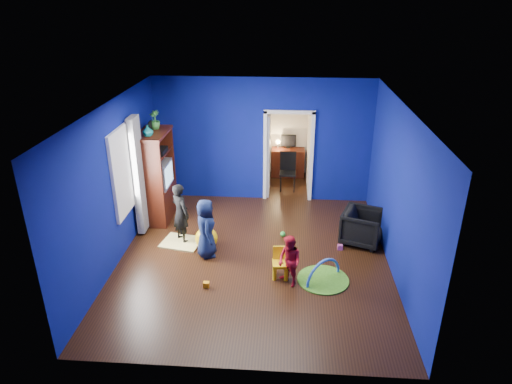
# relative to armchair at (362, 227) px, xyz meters

# --- Properties ---
(floor) EXTENTS (5.00, 5.50, 0.01)m
(floor) POSITION_rel_armchair_xyz_m (-2.10, -0.76, -0.35)
(floor) COLOR black
(floor) RESTS_ON ground
(ceiling) EXTENTS (5.00, 5.50, 0.01)m
(ceiling) POSITION_rel_armchair_xyz_m (-2.10, -0.76, 2.55)
(ceiling) COLOR white
(ceiling) RESTS_ON wall_back
(wall_back) EXTENTS (5.00, 0.02, 2.90)m
(wall_back) POSITION_rel_armchair_xyz_m (-2.10, 1.99, 1.10)
(wall_back) COLOR navy
(wall_back) RESTS_ON floor
(wall_front) EXTENTS (5.00, 0.02, 2.90)m
(wall_front) POSITION_rel_armchair_xyz_m (-2.10, -3.51, 1.10)
(wall_front) COLOR navy
(wall_front) RESTS_ON floor
(wall_left) EXTENTS (0.02, 5.50, 2.90)m
(wall_left) POSITION_rel_armchair_xyz_m (-4.60, -0.76, 1.10)
(wall_left) COLOR navy
(wall_left) RESTS_ON floor
(wall_right) EXTENTS (0.02, 5.50, 2.90)m
(wall_right) POSITION_rel_armchair_xyz_m (0.40, -0.76, 1.10)
(wall_right) COLOR navy
(wall_right) RESTS_ON floor
(alcove) EXTENTS (1.00, 1.75, 2.50)m
(alcove) POSITION_rel_armchair_xyz_m (-1.50, 2.87, 0.90)
(alcove) COLOR silver
(alcove) RESTS_ON floor
(armchair) EXTENTS (0.98, 0.96, 0.70)m
(armchair) POSITION_rel_armchair_xyz_m (0.00, 0.00, 0.00)
(armchair) COLOR black
(armchair) RESTS_ON floor
(child_black) EXTENTS (0.53, 0.52, 1.24)m
(child_black) POSITION_rel_armchair_xyz_m (-3.59, -0.18, 0.27)
(child_black) COLOR black
(child_black) RESTS_ON floor
(child_navy) EXTENTS (0.51, 0.64, 1.15)m
(child_navy) POSITION_rel_armchair_xyz_m (-3.00, -0.70, 0.23)
(child_navy) COLOR #10193C
(child_navy) RESTS_ON floor
(toddler_red) EXTENTS (0.55, 0.56, 0.91)m
(toddler_red) POSITION_rel_armchair_xyz_m (-1.44, -1.52, 0.11)
(toddler_red) COLOR red
(toddler_red) RESTS_ON floor
(vase) EXTENTS (0.26, 0.26, 0.23)m
(vase) POSITION_rel_armchair_xyz_m (-4.31, 0.52, 1.72)
(vase) COLOR #0B4B5F
(vase) RESTS_ON tv_armoire
(potted_plant) EXTENTS (0.29, 0.29, 0.39)m
(potted_plant) POSITION_rel_armchair_xyz_m (-4.31, 1.04, 1.81)
(potted_plant) COLOR #398C32
(potted_plant) RESTS_ON tv_armoire
(tv_armoire) EXTENTS (0.58, 1.14, 1.96)m
(tv_armoire) POSITION_rel_armchair_xyz_m (-4.31, 0.82, 0.63)
(tv_armoire) COLOR #380E09
(tv_armoire) RESTS_ON floor
(crt_tv) EXTENTS (0.46, 0.70, 0.54)m
(crt_tv) POSITION_rel_armchair_xyz_m (-4.27, 0.82, 0.67)
(crt_tv) COLOR silver
(crt_tv) RESTS_ON tv_armoire
(yellow_blanket) EXTENTS (0.85, 0.73, 0.03)m
(yellow_blanket) POSITION_rel_armchair_xyz_m (-3.59, -0.28, -0.33)
(yellow_blanket) COLOR #F2E07A
(yellow_blanket) RESTS_ON floor
(hopper_ball) EXTENTS (0.44, 0.44, 0.44)m
(hopper_ball) POSITION_rel_armchair_xyz_m (-3.05, -0.45, -0.13)
(hopper_ball) COLOR yellow
(hopper_ball) RESTS_ON floor
(kid_chair) EXTENTS (0.30, 0.30, 0.50)m
(kid_chair) POSITION_rel_armchair_xyz_m (-1.59, -1.32, -0.10)
(kid_chair) COLOR yellow
(kid_chair) RESTS_ON floor
(play_mat) EXTENTS (0.90, 0.90, 0.02)m
(play_mat) POSITION_rel_armchair_xyz_m (-0.84, -1.37, -0.34)
(play_mat) COLOR green
(play_mat) RESTS_ON floor
(toy_arch) EXTENTS (0.64, 0.57, 0.80)m
(toy_arch) POSITION_rel_armchair_xyz_m (-0.84, -1.37, -0.33)
(toy_arch) COLOR #3F8CD8
(toy_arch) RESTS_ON floor
(window_left) EXTENTS (0.03, 0.95, 1.55)m
(window_left) POSITION_rel_armchair_xyz_m (-4.58, -0.41, 1.20)
(window_left) COLOR white
(window_left) RESTS_ON wall_left
(curtain) EXTENTS (0.14, 0.42, 2.40)m
(curtain) POSITION_rel_armchair_xyz_m (-4.47, 0.14, 0.90)
(curtain) COLOR slate
(curtain) RESTS_ON floor
(doorway) EXTENTS (1.16, 0.10, 2.10)m
(doorway) POSITION_rel_armchair_xyz_m (-1.50, 1.99, 0.70)
(doorway) COLOR white
(doorway) RESTS_ON floor
(study_desk) EXTENTS (0.88, 0.44, 0.75)m
(study_desk) POSITION_rel_armchair_xyz_m (-1.50, 3.50, 0.03)
(study_desk) COLOR #3D140A
(study_desk) RESTS_ON floor
(desk_monitor) EXTENTS (0.40, 0.05, 0.32)m
(desk_monitor) POSITION_rel_armchair_xyz_m (-1.50, 3.62, 0.60)
(desk_monitor) COLOR black
(desk_monitor) RESTS_ON study_desk
(desk_lamp) EXTENTS (0.14, 0.14, 0.14)m
(desk_lamp) POSITION_rel_armchair_xyz_m (-1.78, 3.56, 0.58)
(desk_lamp) COLOR #FFD88C
(desk_lamp) RESTS_ON study_desk
(folding_chair) EXTENTS (0.40, 0.40, 0.92)m
(folding_chair) POSITION_rel_armchair_xyz_m (-1.50, 2.54, 0.11)
(folding_chair) COLOR black
(folding_chair) RESTS_ON floor
(book_shelf) EXTENTS (0.88, 0.24, 0.04)m
(book_shelf) POSITION_rel_armchair_xyz_m (-1.50, 3.61, 1.67)
(book_shelf) COLOR white
(book_shelf) RESTS_ON study_desk
(toy_0) EXTENTS (0.11, 0.11, 0.11)m
(toy_0) POSITION_rel_armchair_xyz_m (0.03, 0.46, -0.29)
(toy_0) COLOR blue
(toy_0) RESTS_ON floor
(toy_1) EXTENTS (0.10, 0.08, 0.10)m
(toy_1) POSITION_rel_armchair_xyz_m (-2.84, -1.72, -0.30)
(toy_1) COLOR #FE990D
(toy_1) RESTS_ON floor
(toy_2) EXTENTS (0.11, 0.11, 0.11)m
(toy_2) POSITION_rel_armchair_xyz_m (-1.57, 0.13, -0.29)
(toy_2) COLOR green
(toy_2) RESTS_ON floor
(toy_3) EXTENTS (0.10, 0.08, 0.10)m
(toy_3) POSITION_rel_armchair_xyz_m (-0.45, -0.31, -0.30)
(toy_3) COLOR #B84588
(toy_3) RESTS_ON floor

